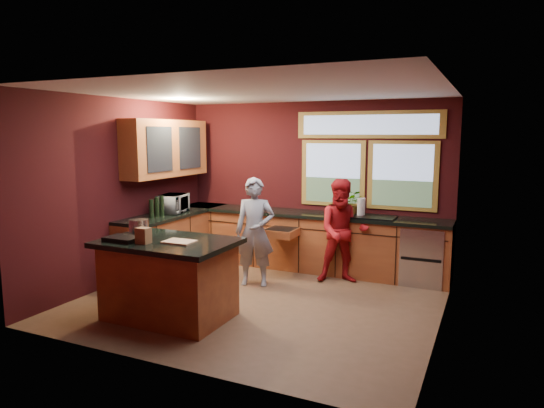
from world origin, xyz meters
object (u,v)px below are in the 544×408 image
Objects in this scene: island at (169,279)px; cutting_board at (179,242)px; person_red at (343,231)px; stock_pot at (139,227)px; person_grey at (255,232)px.

cutting_board is at bearing -14.04° from island.
person_red reaches higher than stock_pot.
cutting_board reaches higher than island.
stock_pot is at bearing 164.74° from island.
stock_pot reaches higher than cutting_board.
person_grey is 1.70m from stock_pot.
stock_pot is at bearing -156.29° from person_red.
island is 6.46× the size of stock_pot.
person_red is 2.91m from stock_pot.
person_red is (1.11, 0.66, -0.02)m from person_grey.
stock_pot is (-0.75, 0.20, 0.08)m from cutting_board.
person_grey reaches higher than stock_pot.
person_red is at bearing 56.43° from island.
person_grey reaches higher than person_red.
cutting_board is (-1.27, -2.27, 0.19)m from person_red.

